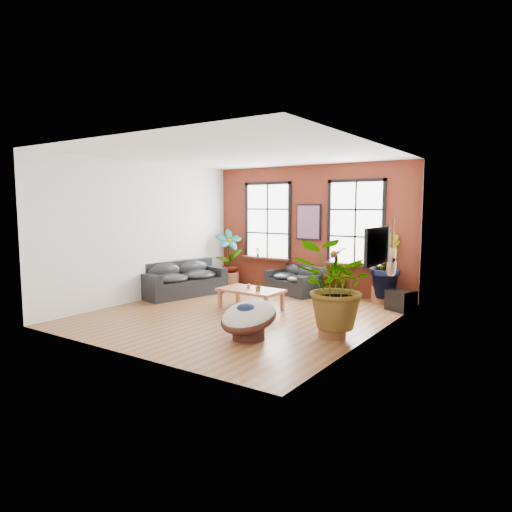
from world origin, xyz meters
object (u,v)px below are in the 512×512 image
(coffee_table, at_px, (251,291))
(papasan_chair, at_px, (248,318))
(sofa_left, at_px, (182,280))
(sofa_back, at_px, (295,281))

(coffee_table, xyz_separation_m, papasan_chair, (1.34, -2.01, -0.02))
(sofa_left, height_order, papasan_chair, sofa_left)
(sofa_back, relative_size, coffee_table, 1.24)
(sofa_back, height_order, coffee_table, sofa_back)
(sofa_back, height_order, papasan_chair, sofa_back)
(sofa_back, bearing_deg, papasan_chair, -49.14)
(sofa_back, bearing_deg, coffee_table, -65.17)
(sofa_left, relative_size, coffee_table, 1.64)
(sofa_back, xyz_separation_m, papasan_chair, (1.43, -4.29, 0.05))
(papasan_chair, bearing_deg, sofa_back, 116.31)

